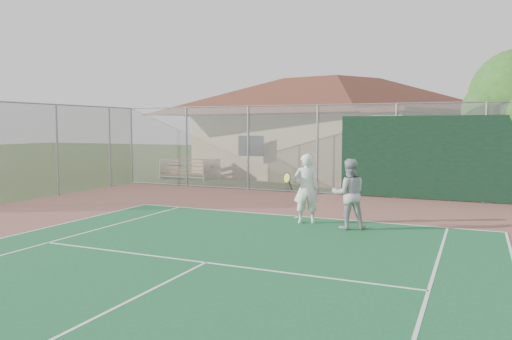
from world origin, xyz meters
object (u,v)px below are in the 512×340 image
Objects in this scene: clubhouse at (331,117)px; bleachers at (190,168)px; player_white_front at (306,189)px; player_grey_back at (349,195)px.

bleachers is at bearing -125.53° from clubhouse.
clubhouse is 7.96m from bleachers.
clubhouse is 6.14× the size of bleachers.
clubhouse is 13.58m from player_white_front.
player_grey_back is (4.17, -13.37, -2.23)m from clubhouse.
player_white_front is at bearing -42.19° from bleachers.
player_grey_back is (1.25, -0.29, -0.05)m from player_white_front.
clubhouse is at bearing 35.35° from bleachers.
clubhouse is 9.26× the size of player_grey_back.
bleachers is (-6.28, -4.13, -2.61)m from clubhouse.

